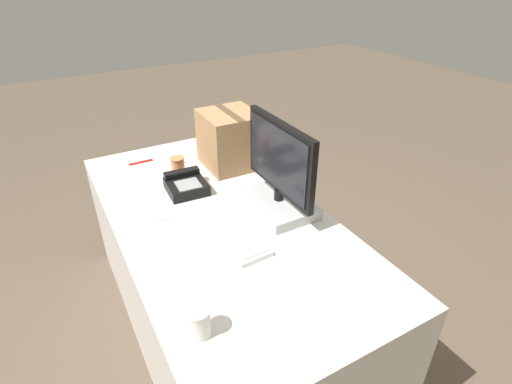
% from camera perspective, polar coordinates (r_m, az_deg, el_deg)
% --- Properties ---
extents(ground_plane, '(12.00, 12.00, 0.00)m').
position_cam_1_polar(ground_plane, '(2.33, -4.54, -18.21)').
color(ground_plane, brown).
extents(office_desk, '(1.80, 0.90, 0.72)m').
position_cam_1_polar(office_desk, '(2.07, -4.96, -11.61)').
color(office_desk, beige).
rests_on(office_desk, ground_plane).
extents(monitor, '(0.50, 0.25, 0.43)m').
position_cam_1_polar(monitor, '(1.81, 3.32, 1.85)').
color(monitor, '#B7B7B7').
rests_on(monitor, office_desk).
extents(keyboard, '(0.44, 0.17, 0.03)m').
position_cam_1_polar(keyboard, '(1.72, -3.56, -5.69)').
color(keyboard, silver).
rests_on(keyboard, office_desk).
extents(desk_phone, '(0.21, 0.20, 0.08)m').
position_cam_1_polar(desk_phone, '(2.04, -9.96, 0.99)').
color(desk_phone, black).
rests_on(desk_phone, office_desk).
extents(paper_cup_left, '(0.08, 0.08, 0.10)m').
position_cam_1_polar(paper_cup_left, '(2.20, -11.08, 3.69)').
color(paper_cup_left, '#BC7547').
rests_on(paper_cup_left, office_desk).
extents(paper_cup_right, '(0.08, 0.08, 0.10)m').
position_cam_1_polar(paper_cup_right, '(1.31, -8.12, -17.92)').
color(paper_cup_right, white).
rests_on(paper_cup_right, office_desk).
extents(spoon, '(0.05, 0.15, 0.00)m').
position_cam_1_polar(spoon, '(2.34, -10.03, 4.21)').
color(spoon, '#B2B2B7').
rests_on(spoon, office_desk).
extents(cardboard_box, '(0.31, 0.29, 0.31)m').
position_cam_1_polar(cardboard_box, '(2.23, -3.71, 7.53)').
color(cardboard_box, '#9E754C').
rests_on(cardboard_box, office_desk).
extents(pen_marker, '(0.01, 0.14, 0.01)m').
position_cam_1_polar(pen_marker, '(2.40, -16.12, 4.13)').
color(pen_marker, red).
rests_on(pen_marker, office_desk).
extents(sticky_note_pad, '(0.07, 0.07, 0.01)m').
position_cam_1_polar(sticky_note_pad, '(1.88, -13.38, -3.42)').
color(sticky_note_pad, silver).
rests_on(sticky_note_pad, office_desk).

